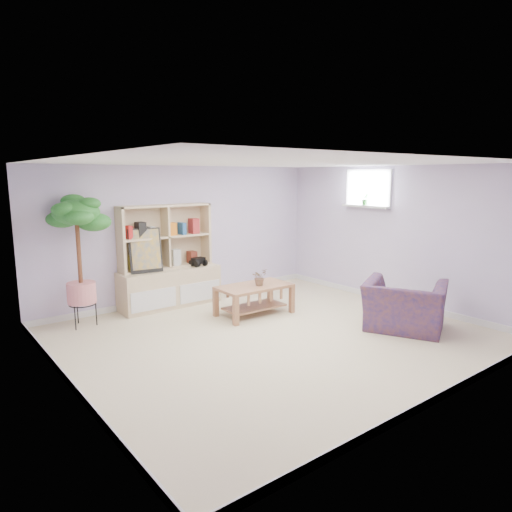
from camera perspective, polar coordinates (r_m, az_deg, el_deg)
floor at (r=6.55m, az=2.12°, el=-9.88°), size 5.50×5.00×0.01m
ceiling at (r=6.16m, az=2.27°, el=11.61°), size 5.50×5.00×0.01m
walls at (r=6.24m, az=2.19°, el=0.53°), size 5.51×5.01×2.40m
baseboard at (r=6.53m, az=2.13°, el=-9.47°), size 5.50×5.00×0.10m
window at (r=8.55m, az=13.87°, el=8.20°), size 0.10×0.98×0.68m
window_sill at (r=8.52m, az=13.53°, el=6.05°), size 0.14×1.00×0.04m
storage_unit at (r=7.91m, az=-10.83°, el=-0.03°), size 1.75×0.59×1.75m
poster at (r=7.67m, az=-13.66°, el=0.67°), size 0.54×0.21×0.73m
toy_truck at (r=8.09m, az=-7.23°, el=-0.66°), size 0.36×0.27×0.17m
coffee_table at (r=7.42m, az=-0.22°, el=-5.51°), size 1.20×0.67×0.49m
table_plant at (r=7.33m, az=0.43°, el=-2.65°), size 0.28×0.25×0.27m
floor_tree at (r=7.16m, az=-21.20°, el=-0.68°), size 0.95×0.95×1.97m
armchair at (r=6.99m, az=18.08°, el=-5.54°), size 1.36×1.43×0.82m
sill_plant at (r=8.52m, az=13.47°, el=6.94°), size 0.13×0.11×0.22m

